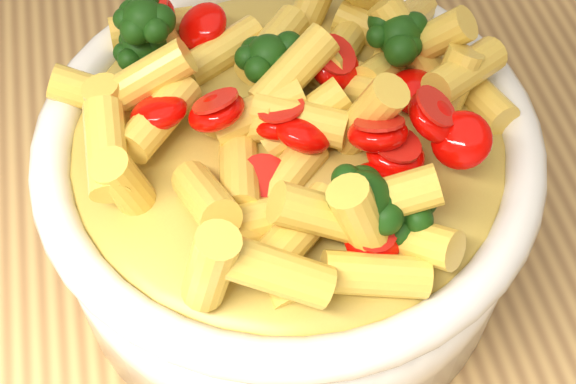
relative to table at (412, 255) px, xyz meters
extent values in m
cube|color=tan|center=(0.00, 0.00, 0.08)|extent=(1.20, 0.80, 0.04)
cylinder|color=white|center=(-0.10, -0.03, 0.15)|extent=(0.26, 0.26, 0.10)
ellipsoid|color=white|center=(-0.10, -0.03, 0.12)|extent=(0.24, 0.24, 0.04)
torus|color=white|center=(-0.10, -0.03, 0.20)|extent=(0.27, 0.27, 0.02)
ellipsoid|color=gold|center=(-0.10, -0.03, 0.20)|extent=(0.23, 0.23, 0.03)
camera|label=1|loc=(-0.16, -0.29, 0.53)|focal=50.00mm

